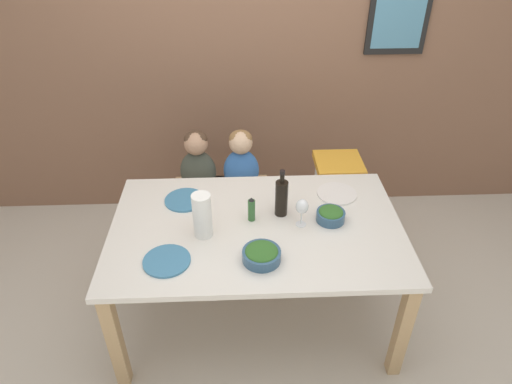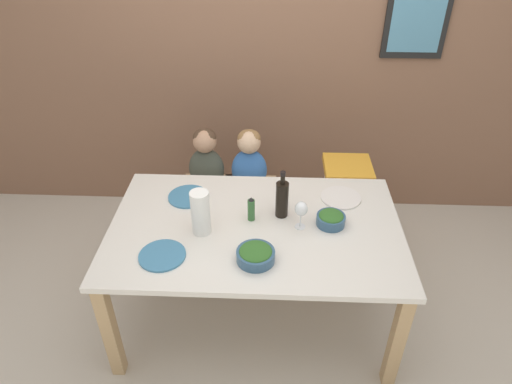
{
  "view_description": "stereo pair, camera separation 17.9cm",
  "coord_description": "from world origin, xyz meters",
  "px_view_note": "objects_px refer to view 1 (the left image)",
  "views": [
    {
      "loc": [
        -0.09,
        -2.02,
        2.38
      ],
      "look_at": [
        0.0,
        0.08,
        0.92
      ],
      "focal_mm": 32.0,
      "sensor_mm": 36.0,
      "label": 1
    },
    {
      "loc": [
        0.09,
        -2.02,
        2.38
      ],
      "look_at": [
        0.0,
        0.08,
        0.92
      ],
      "focal_mm": 32.0,
      "sensor_mm": 36.0,
      "label": 2
    }
  ],
  "objects_px": {
    "chair_far_left": "(201,199)",
    "chair_far_center": "(242,198)",
    "dinner_plate_back_left": "(185,200)",
    "chair_right_highchair": "(337,179)",
    "wine_glass_near": "(302,208)",
    "dinner_plate_front_left": "(167,261)",
    "person_child_center": "(241,160)",
    "salad_bowl_small": "(331,215)",
    "paper_towel_roll": "(202,215)",
    "dinner_plate_back_right": "(337,194)",
    "wine_bottle": "(281,197)",
    "person_child_left": "(197,161)",
    "salad_bowl_large": "(262,254)"
  },
  "relations": [
    {
      "from": "chair_far_left",
      "to": "dinner_plate_back_left",
      "type": "relative_size",
      "value": 1.93
    },
    {
      "from": "person_child_left",
      "to": "dinner_plate_back_right",
      "type": "height_order",
      "value": "person_child_left"
    },
    {
      "from": "chair_far_center",
      "to": "chair_right_highchair",
      "type": "bearing_deg",
      "value": 0.0
    },
    {
      "from": "person_child_center",
      "to": "paper_towel_roll",
      "type": "bearing_deg",
      "value": -105.16
    },
    {
      "from": "salad_bowl_large",
      "to": "dinner_plate_front_left",
      "type": "relative_size",
      "value": 0.81
    },
    {
      "from": "person_child_center",
      "to": "paper_towel_roll",
      "type": "height_order",
      "value": "paper_towel_roll"
    },
    {
      "from": "chair_far_left",
      "to": "chair_far_center",
      "type": "xyz_separation_m",
      "value": [
        0.31,
        0.0,
        0.0
      ]
    },
    {
      "from": "wine_bottle",
      "to": "dinner_plate_front_left",
      "type": "height_order",
      "value": "wine_bottle"
    },
    {
      "from": "salad_bowl_small",
      "to": "chair_far_left",
      "type": "bearing_deg",
      "value": 138.62
    },
    {
      "from": "chair_far_center",
      "to": "dinner_plate_back_right",
      "type": "xyz_separation_m",
      "value": [
        0.59,
        -0.46,
        0.34
      ]
    },
    {
      "from": "person_child_left",
      "to": "dinner_plate_back_left",
      "type": "distance_m",
      "value": 0.49
    },
    {
      "from": "chair_far_center",
      "to": "dinner_plate_front_left",
      "type": "height_order",
      "value": "dinner_plate_front_left"
    },
    {
      "from": "wine_bottle",
      "to": "salad_bowl_small",
      "type": "relative_size",
      "value": 1.81
    },
    {
      "from": "dinner_plate_back_right",
      "to": "paper_towel_roll",
      "type": "bearing_deg",
      "value": -156.6
    },
    {
      "from": "paper_towel_roll",
      "to": "dinner_plate_back_right",
      "type": "relative_size",
      "value": 1.07
    },
    {
      "from": "chair_far_center",
      "to": "dinner_plate_back_left",
      "type": "relative_size",
      "value": 1.93
    },
    {
      "from": "person_child_left",
      "to": "paper_towel_roll",
      "type": "bearing_deg",
      "value": -83.89
    },
    {
      "from": "chair_far_left",
      "to": "dinner_plate_back_left",
      "type": "bearing_deg",
      "value": -95.31
    },
    {
      "from": "dinner_plate_front_left",
      "to": "wine_bottle",
      "type": "bearing_deg",
      "value": 31.48
    },
    {
      "from": "paper_towel_roll",
      "to": "salad_bowl_small",
      "type": "height_order",
      "value": "paper_towel_roll"
    },
    {
      "from": "chair_far_left",
      "to": "wine_glass_near",
      "type": "bearing_deg",
      "value": -49.72
    },
    {
      "from": "chair_far_left",
      "to": "paper_towel_roll",
      "type": "xyz_separation_m",
      "value": [
        0.09,
        -0.81,
        0.47
      ]
    },
    {
      "from": "chair_right_highchair",
      "to": "wine_bottle",
      "type": "relative_size",
      "value": 2.36
    },
    {
      "from": "salad_bowl_small",
      "to": "dinner_plate_back_right",
      "type": "xyz_separation_m",
      "value": [
        0.09,
        0.26,
        -0.03
      ]
    },
    {
      "from": "person_child_left",
      "to": "salad_bowl_large",
      "type": "distance_m",
      "value": 1.11
    },
    {
      "from": "wine_bottle",
      "to": "salad_bowl_large",
      "type": "xyz_separation_m",
      "value": [
        -0.14,
        -0.39,
        -0.08
      ]
    },
    {
      "from": "chair_far_left",
      "to": "chair_right_highchair",
      "type": "bearing_deg",
      "value": 0.0
    },
    {
      "from": "paper_towel_roll",
      "to": "salad_bowl_small",
      "type": "relative_size",
      "value": 1.6
    },
    {
      "from": "dinner_plate_back_left",
      "to": "dinner_plate_back_right",
      "type": "height_order",
      "value": "same"
    },
    {
      "from": "chair_far_left",
      "to": "chair_far_center",
      "type": "height_order",
      "value": "same"
    },
    {
      "from": "dinner_plate_back_left",
      "to": "wine_glass_near",
      "type": "bearing_deg",
      "value": -21.35
    },
    {
      "from": "chair_right_highchair",
      "to": "wine_glass_near",
      "type": "xyz_separation_m",
      "value": [
        -0.37,
        -0.75,
        0.31
      ]
    },
    {
      "from": "wine_bottle",
      "to": "salad_bowl_large",
      "type": "bearing_deg",
      "value": -109.11
    },
    {
      "from": "salad_bowl_large",
      "to": "chair_far_center",
      "type": "bearing_deg",
      "value": 94.98
    },
    {
      "from": "wine_glass_near",
      "to": "chair_right_highchair",
      "type": "bearing_deg",
      "value": 63.82
    },
    {
      "from": "dinner_plate_back_left",
      "to": "chair_far_left",
      "type": "bearing_deg",
      "value": 84.69
    },
    {
      "from": "salad_bowl_large",
      "to": "wine_glass_near",
      "type": "bearing_deg",
      "value": 49.13
    },
    {
      "from": "paper_towel_roll",
      "to": "salad_bowl_large",
      "type": "distance_m",
      "value": 0.39
    },
    {
      "from": "chair_far_left",
      "to": "person_child_center",
      "type": "bearing_deg",
      "value": 0.26
    },
    {
      "from": "salad_bowl_small",
      "to": "chair_right_highchair",
      "type": "bearing_deg",
      "value": 74.72
    },
    {
      "from": "dinner_plate_front_left",
      "to": "person_child_center",
      "type": "bearing_deg",
      "value": 68.66
    },
    {
      "from": "wine_bottle",
      "to": "wine_glass_near",
      "type": "xyz_separation_m",
      "value": [
        0.11,
        -0.11,
        0.0
      ]
    },
    {
      "from": "wine_glass_near",
      "to": "wine_bottle",
      "type": "bearing_deg",
      "value": 133.2
    },
    {
      "from": "chair_right_highchair",
      "to": "paper_towel_roll",
      "type": "height_order",
      "value": "paper_towel_roll"
    },
    {
      "from": "chair_right_highchair",
      "to": "person_child_center",
      "type": "height_order",
      "value": "person_child_center"
    },
    {
      "from": "chair_far_left",
      "to": "chair_far_center",
      "type": "distance_m",
      "value": 0.31
    },
    {
      "from": "person_child_center",
      "to": "salad_bowl_small",
      "type": "xyz_separation_m",
      "value": [
        0.5,
        -0.72,
        0.05
      ]
    },
    {
      "from": "chair_far_center",
      "to": "salad_bowl_large",
      "type": "distance_m",
      "value": 1.1
    },
    {
      "from": "chair_far_center",
      "to": "dinner_plate_front_left",
      "type": "xyz_separation_m",
      "value": [
        -0.4,
        -1.02,
        0.34
      ]
    },
    {
      "from": "chair_right_highchair",
      "to": "person_child_left",
      "type": "relative_size",
      "value": 1.49
    }
  ]
}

